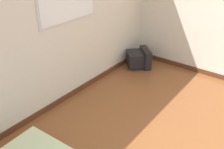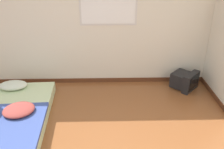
# 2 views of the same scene
# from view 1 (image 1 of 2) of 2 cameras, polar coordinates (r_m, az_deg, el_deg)

# --- Properties ---
(wall_back) EXTENTS (7.58, 0.08, 2.60)m
(wall_back) POSITION_cam_1_polar(r_m,az_deg,el_deg) (3.44, -17.05, 10.17)
(wall_back) COLOR silver
(wall_back) RESTS_ON ground_plane
(crt_tv) EXTENTS (0.61, 0.61, 0.36)m
(crt_tv) POSITION_cam_1_polar(r_m,az_deg,el_deg) (5.10, 6.24, 3.69)
(crt_tv) COLOR black
(crt_tv) RESTS_ON ground_plane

